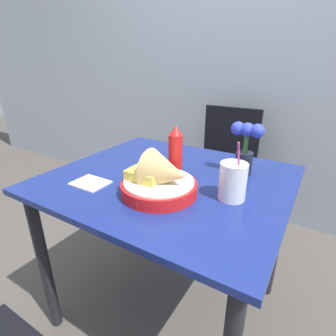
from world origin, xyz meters
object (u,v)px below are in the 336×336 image
food_basket (162,180)px  drink_cup (233,182)px  ketchup_bottle (176,150)px  chair_far_window (225,162)px  flower_vase (246,146)px

food_basket → drink_cup: size_ratio=1.28×
drink_cup → ketchup_bottle: bearing=160.4°
chair_far_window → flower_vase: (0.30, -0.66, 0.34)m
food_basket → drink_cup: 0.25m
drink_cup → flower_vase: (-0.03, 0.24, 0.06)m
food_basket → ketchup_bottle: size_ratio=1.34×
ketchup_bottle → flower_vase: (0.26, 0.14, 0.02)m
chair_far_window → ketchup_bottle: size_ratio=4.37×
ketchup_bottle → chair_far_window: bearing=93.0°
food_basket → ketchup_bottle: (-0.06, 0.21, 0.04)m
ketchup_bottle → flower_vase: 0.29m
flower_vase → drink_cup: bearing=-82.6°
chair_far_window → food_basket: food_basket is taller
ketchup_bottle → flower_vase: size_ratio=0.93×
chair_far_window → food_basket: 1.04m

